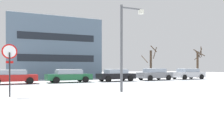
% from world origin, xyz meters
% --- Properties ---
extents(ground_plane, '(120.00, 120.00, 0.00)m').
position_xyz_m(ground_plane, '(0.00, 0.00, 0.00)').
color(ground_plane, white).
extents(road_surface, '(80.00, 8.59, 0.00)m').
position_xyz_m(road_surface, '(0.00, 3.29, 0.00)').
color(road_surface, '#B7BCC4').
rests_on(road_surface, ground).
extents(stop_sign, '(0.75, 0.20, 2.74)m').
position_xyz_m(stop_sign, '(-1.17, -1.90, 1.93)').
color(stop_sign, black).
rests_on(stop_sign, ground).
extents(street_lamp, '(1.71, 0.36, 5.49)m').
position_xyz_m(street_lamp, '(5.59, -1.86, 3.37)').
color(street_lamp, '#4C4F54').
rests_on(street_lamp, ground).
extents(parked_car_red, '(4.28, 2.16, 1.34)m').
position_xyz_m(parked_car_red, '(-0.89, 8.29, 0.70)').
color(parked_car_red, red).
rests_on(parked_car_red, ground).
extents(parked_car_green, '(4.67, 2.23, 1.36)m').
position_xyz_m(parked_car_green, '(4.39, 8.48, 0.70)').
color(parked_car_green, '#1E6038').
rests_on(parked_car_green, ground).
extents(parked_car_black, '(4.30, 2.12, 1.37)m').
position_xyz_m(parked_car_black, '(9.67, 8.27, 0.71)').
color(parked_car_black, black).
rests_on(parked_car_black, ground).
extents(parked_car_gray, '(4.26, 2.30, 1.45)m').
position_xyz_m(parked_car_gray, '(14.95, 8.42, 0.75)').
color(parked_car_gray, slate).
rests_on(parked_car_gray, ground).
extents(parked_car_silver, '(4.63, 2.21, 1.42)m').
position_xyz_m(parked_car_silver, '(20.23, 8.44, 0.73)').
color(parked_car_silver, silver).
rests_on(parked_car_silver, ground).
extents(tree_far_left, '(1.96, 1.89, 4.69)m').
position_xyz_m(tree_far_left, '(25.00, 11.50, 2.36)').
color(tree_far_left, '#423326').
rests_on(tree_far_left, ground).
extents(tree_far_mid, '(1.86, 1.93, 4.47)m').
position_xyz_m(tree_far_mid, '(16.37, 11.33, 2.14)').
color(tree_far_mid, '#423326').
rests_on(tree_far_mid, ground).
extents(building_far_left, '(12.26, 11.39, 8.35)m').
position_xyz_m(building_far_left, '(4.55, 20.76, 4.17)').
color(building_far_left, slate).
rests_on(building_far_left, ground).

